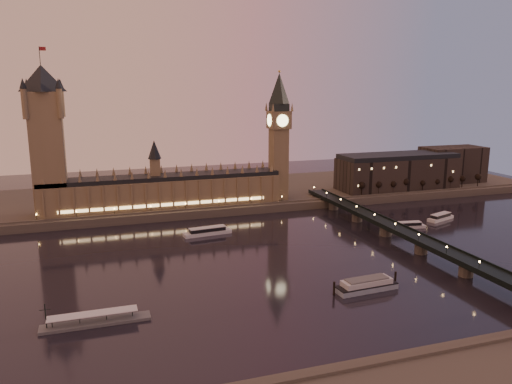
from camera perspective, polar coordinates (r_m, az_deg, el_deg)
ground at (r=289.44m, az=1.01°, el=-7.73°), size 700.00×700.00×0.00m
far_embankment at (r=448.94m, az=-2.31°, el=-0.16°), size 560.00×130.00×6.00m
palace_of_westminster at (r=388.86m, az=-10.51°, el=0.54°), size 180.00×26.62×52.00m
victoria_tower at (r=380.57m, az=-22.83°, el=6.27°), size 31.68×31.68×118.00m
big_ben at (r=405.98m, az=2.62°, el=7.24°), size 17.68×17.68×104.00m
westminster_bridge at (r=328.07m, az=16.36°, el=-4.81°), size 13.20×260.00×15.30m
city_block at (r=487.34m, az=17.84°, el=2.54°), size 155.00×45.00×34.00m
bare_tree_0 at (r=433.29m, az=12.07°, el=0.62°), size 5.30×5.30×10.78m
bare_tree_1 at (r=440.97m, az=13.76°, el=0.73°), size 5.30×5.30×10.78m
bare_tree_2 at (r=449.03m, az=15.39°, el=0.85°), size 5.30×5.30×10.78m
bare_tree_3 at (r=457.43m, az=16.96°, el=0.95°), size 5.30×5.30×10.78m
bare_tree_4 at (r=466.17m, az=18.47°, el=1.06°), size 5.30×5.30×10.78m
bare_tree_5 at (r=475.22m, az=19.93°, el=1.15°), size 5.30×5.30×10.78m
bare_tree_6 at (r=484.57m, az=21.33°, el=1.25°), size 5.30×5.30×10.78m
bare_tree_7 at (r=494.20m, az=22.67°, el=1.34°), size 5.30×5.30×10.78m
bare_tree_8 at (r=504.09m, az=23.97°, el=1.42°), size 5.30×5.30×10.78m
cruise_boat_a at (r=336.88m, az=-5.57°, el=-4.50°), size 33.13×10.54×5.21m
cruise_boat_b at (r=366.69m, az=16.98°, el=-3.66°), size 25.04×9.71×4.50m
cruise_boat_c at (r=396.33m, az=20.35°, el=-2.70°), size 25.59×14.73×4.96m
moored_barge at (r=253.15m, az=12.52°, el=-10.32°), size 36.35×10.77×6.67m
pontoon_pier at (r=226.08m, az=-17.88°, el=-13.88°), size 44.75×7.46×11.93m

